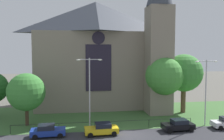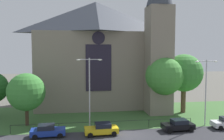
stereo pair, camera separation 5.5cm
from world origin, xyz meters
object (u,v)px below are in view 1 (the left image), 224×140
object	(u,v)px
parked_car_yellow	(102,129)
parked_car_black	(178,125)
parked_car_blue	(48,131)
streetlamp_far	(206,85)
tree_right_far	(184,73)
tree_left_near	(26,92)
tree_right_near	(164,76)
church_building	(100,53)
streetlamp_near	(90,86)

from	to	relation	value
parked_car_yellow	parked_car_black	size ratio (longest dim) A/B	1.00
parked_car_yellow	parked_car_black	xyz separation A→B (m)	(10.25, 0.21, 0.00)
parked_car_blue	streetlamp_far	bearing A→B (deg)	2.00
tree_right_far	parked_car_blue	world-z (taller)	tree_right_far
tree_right_far	parked_car_yellow	bearing A→B (deg)	-147.89
parked_car_black	tree_right_far	bearing A→B (deg)	-120.29
tree_right_far	parked_car_blue	bearing A→B (deg)	-157.02
tree_right_far	parked_car_black	world-z (taller)	tree_right_far
tree_left_near	parked_car_blue	distance (m)	7.46
tree_right_far	parked_car_yellow	distance (m)	18.80
streetlamp_far	parked_car_black	xyz separation A→B (m)	(-4.68, -1.62, -5.10)
tree_right_far	tree_right_near	world-z (taller)	tree_right_far
church_building	parked_car_blue	size ratio (longest dim) A/B	6.09
church_building	tree_right_near	world-z (taller)	church_building
tree_left_near	parked_car_black	bearing A→B (deg)	-14.44
church_building	parked_car_black	distance (m)	21.25
church_building	streetlamp_far	distance (m)	20.81
church_building	parked_car_black	bearing A→B (deg)	-62.28
tree_left_near	tree_right_far	size ratio (longest dim) A/B	0.74
streetlamp_far	parked_car_blue	distance (m)	22.25
streetlamp_near	parked_car_black	distance (m)	12.89
tree_right_far	tree_left_near	bearing A→B (deg)	-170.99
streetlamp_far	parked_car_yellow	xyz separation A→B (m)	(-14.93, -1.83, -5.10)
tree_left_near	parked_car_yellow	bearing A→B (deg)	-28.28
parked_car_black	streetlamp_near	bearing A→B (deg)	-10.66
parked_car_blue	tree_right_far	bearing A→B (deg)	20.78
tree_left_near	parked_car_blue	size ratio (longest dim) A/B	1.75
tree_right_far	church_building	bearing A→B (deg)	151.03
streetlamp_far	parked_car_yellow	world-z (taller)	streetlamp_far
church_building	streetlamp_near	bearing A→B (deg)	-100.50
streetlamp_near	church_building	bearing A→B (deg)	79.50
tree_right_far	tree_right_near	bearing A→B (deg)	-161.72
tree_left_near	streetlamp_far	size ratio (longest dim) A/B	0.80
tree_left_near	parked_car_yellow	distance (m)	12.21
tree_right_near	parked_car_yellow	world-z (taller)	tree_right_near
tree_right_near	tree_right_far	bearing A→B (deg)	18.28
church_building	tree_right_near	distance (m)	13.70
streetlamp_far	tree_right_far	bearing A→B (deg)	88.91
parked_car_blue	parked_car_black	world-z (taller)	same
tree_left_near	tree_right_near	xyz separation A→B (m)	(21.27, 2.69, 1.66)
tree_left_near	streetlamp_near	distance (m)	9.55
church_building	tree_left_near	distance (m)	17.25
streetlamp_far	tree_left_near	bearing A→B (deg)	171.76
tree_right_near	parked_car_yellow	distance (m)	14.92
tree_left_near	streetlamp_far	distance (m)	25.36
tree_left_near	streetlamp_near	bearing A→B (deg)	-22.55
tree_left_near	parked_car_black	distance (m)	21.44
parked_car_yellow	tree_left_near	bearing A→B (deg)	-30.87
church_building	streetlamp_far	world-z (taller)	church_building
tree_left_near	streetlamp_far	xyz separation A→B (m)	(25.07, -3.63, 1.06)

